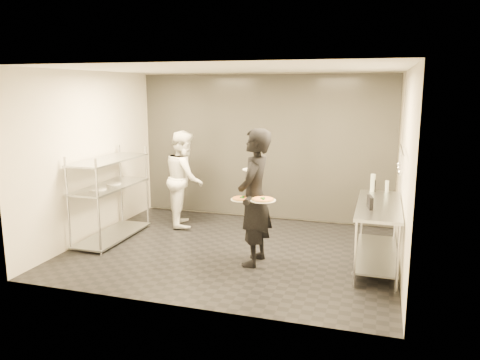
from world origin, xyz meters
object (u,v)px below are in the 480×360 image
(chef, at_px, (184,178))
(waiter, at_px, (254,198))
(pizza_plate_near, at_px, (242,199))
(bottle_clear, at_px, (387,186))
(salad_plate, at_px, (252,168))
(pos_monitor, at_px, (370,202))
(prep_counter, at_px, (378,224))
(pizza_plate_far, at_px, (263,200))
(pass_rack, at_px, (110,194))
(bottle_green, at_px, (373,183))
(bottle_dark, at_px, (374,186))

(chef, bearing_deg, waiter, -154.06)
(pizza_plate_near, distance_m, bottle_clear, 2.39)
(salad_plate, bearing_deg, pos_monitor, -5.14)
(pizza_plate_near, relative_size, bottle_clear, 1.68)
(chef, distance_m, salad_plate, 2.12)
(waiter, distance_m, bottle_clear, 2.18)
(waiter, bearing_deg, pos_monitor, 95.70)
(prep_counter, xyz_separation_m, pizza_plate_far, (-1.53, -0.64, 0.40))
(salad_plate, bearing_deg, bottle_clear, 26.27)
(prep_counter, distance_m, chef, 3.64)
(chef, relative_size, pizza_plate_near, 5.62)
(pass_rack, height_order, salad_plate, pass_rack)
(pos_monitor, bearing_deg, pizza_plate_far, -178.33)
(waiter, distance_m, pizza_plate_far, 0.29)
(prep_counter, relative_size, pos_monitor, 7.61)
(pos_monitor, bearing_deg, pizza_plate_near, 177.69)
(salad_plate, height_order, bottle_clear, salad_plate)
(pizza_plate_near, relative_size, salad_plate, 1.08)
(pizza_plate_far, bearing_deg, bottle_green, 45.45)
(chef, xyz_separation_m, pos_monitor, (3.34, -1.40, 0.13))
(pass_rack, height_order, waiter, waiter)
(pizza_plate_far, height_order, pos_monitor, pos_monitor)
(prep_counter, distance_m, bottle_clear, 0.89)
(bottle_dark, bearing_deg, pizza_plate_far, -135.00)
(pizza_plate_far, distance_m, bottle_green, 2.02)
(pass_rack, distance_m, bottle_dark, 4.32)
(bottle_green, bearing_deg, pos_monitor, -90.28)
(pass_rack, height_order, pos_monitor, pass_rack)
(prep_counter, height_order, pos_monitor, pos_monitor)
(waiter, height_order, chef, waiter)
(bottle_dark, bearing_deg, pos_monitor, -91.45)
(waiter, xyz_separation_m, pos_monitor, (1.59, 0.12, 0.02))
(prep_counter, xyz_separation_m, chef, (-3.46, 1.10, 0.25))
(pizza_plate_near, bearing_deg, chef, 133.78)
(prep_counter, distance_m, waiter, 1.80)
(prep_counter, xyz_separation_m, bottle_green, (-0.11, 0.80, 0.43))
(chef, height_order, bottle_dark, chef)
(waiter, xyz_separation_m, chef, (-1.75, 1.52, -0.11))
(pos_monitor, bearing_deg, bottle_dark, 76.73)
(prep_counter, height_order, bottle_green, bottle_green)
(bottle_dark, bearing_deg, prep_counter, -83.42)
(bottle_clear, bearing_deg, salad_plate, -153.73)
(salad_plate, height_order, bottle_dark, salad_plate)
(bottle_green, bearing_deg, bottle_clear, 0.00)
(waiter, bearing_deg, pass_rack, -97.53)
(waiter, relative_size, pizza_plate_near, 6.30)
(pass_rack, height_order, bottle_green, pass_rack)
(pizza_plate_far, relative_size, bottle_green, 1.26)
(bottle_green, relative_size, bottle_clear, 1.50)
(chef, relative_size, pizza_plate_far, 5.00)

